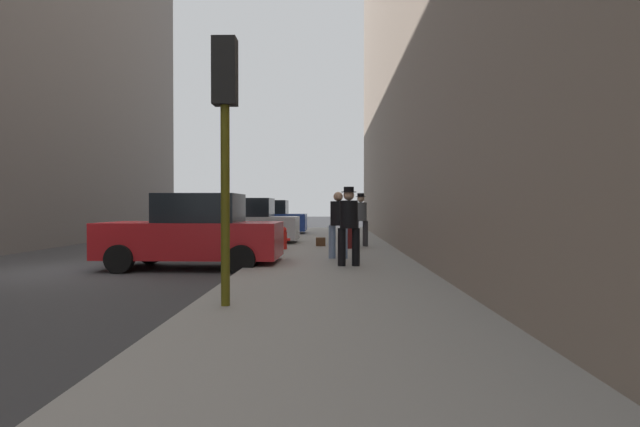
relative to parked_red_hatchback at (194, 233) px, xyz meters
The scene contains 12 objects.
ground_plane 2.83m from the parked_red_hatchback, 168.09° to the right, with size 120.00×120.00×0.00m, color #38383A.
sidewalk 3.49m from the parked_red_hatchback, ahead, with size 4.00×40.00×0.15m, color gray.
parked_red_hatchback is the anchor object (origin of this frame).
parked_silver_sedan 6.57m from the parked_red_hatchback, 90.00° to the left, with size 4.24×2.13×1.79m.
parked_blue_sedan 12.96m from the parked_red_hatchback, 90.00° to the left, with size 4.22×2.09×1.79m.
fire_hydrant 4.08m from the parked_red_hatchback, 63.64° to the left, with size 0.42×0.22×0.70m.
traffic_light 5.81m from the parked_red_hatchback, 70.26° to the right, with size 0.32×0.32×3.60m.
pedestrian_with_beanie 6.47m from the parked_red_hatchback, 48.49° to the left, with size 0.52×0.46×1.78m.
pedestrian_with_fedora 3.75m from the parked_red_hatchback, 10.23° to the right, with size 0.51×0.43×1.78m.
pedestrian_in_jeans 3.60m from the parked_red_hatchback, 14.92° to the left, with size 0.53×0.50×1.71m.
rolling_suitcase 5.66m from the parked_red_hatchback, 46.86° to the left, with size 0.43×0.60×1.04m.
duffel_bag 5.87m from the parked_red_hatchback, 59.78° to the left, with size 0.32×0.44×0.28m.
Camera 1 is at (5.92, -11.30, 1.49)m, focal length 28.00 mm.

